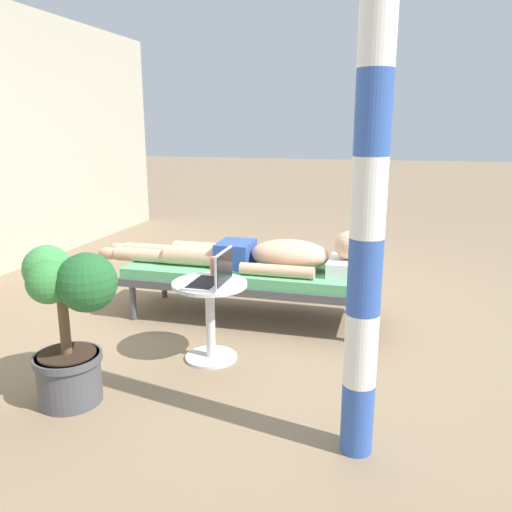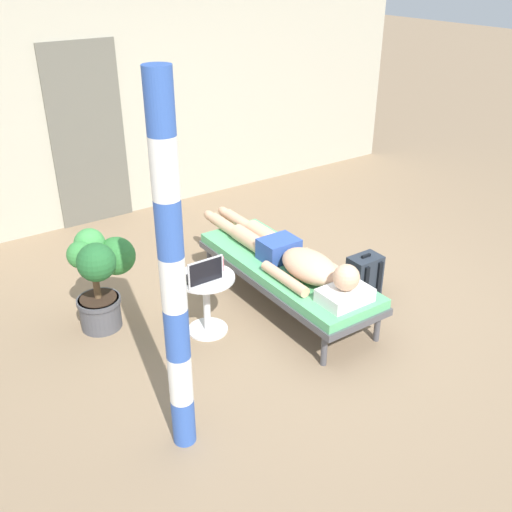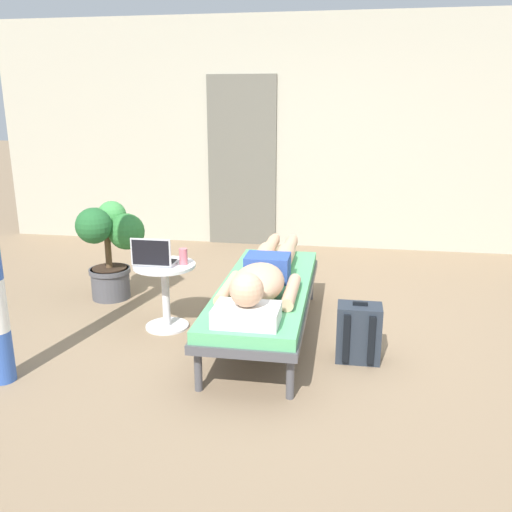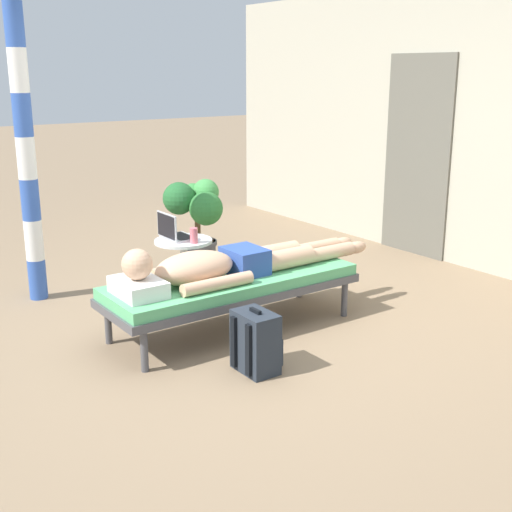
% 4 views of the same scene
% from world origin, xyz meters
% --- Properties ---
extents(ground_plane, '(40.00, 40.00, 0.00)m').
position_xyz_m(ground_plane, '(0.00, 0.00, 0.00)').
color(ground_plane, '#8C7256').
extents(house_wall_back, '(7.60, 0.20, 2.70)m').
position_xyz_m(house_wall_back, '(-0.18, 3.02, 1.35)').
color(house_wall_back, '#B2AD99').
rests_on(house_wall_back, ground).
extents(house_door_panel, '(0.84, 0.03, 2.04)m').
position_xyz_m(house_door_panel, '(-0.89, 2.91, 1.02)').
color(house_door_panel, '#625F54').
rests_on(house_door_panel, ground).
extents(lounge_chair, '(0.67, 1.94, 0.42)m').
position_xyz_m(lounge_chair, '(-0.18, 0.15, 0.35)').
color(lounge_chair, '#4C4C51').
rests_on(lounge_chair, ground).
extents(person_reclining, '(0.53, 2.17, 0.32)m').
position_xyz_m(person_reclining, '(-0.18, 0.08, 0.52)').
color(person_reclining, white).
rests_on(person_reclining, lounge_chair).
extents(side_table, '(0.48, 0.48, 0.52)m').
position_xyz_m(side_table, '(-0.98, 0.19, 0.36)').
color(side_table, silver).
rests_on(side_table, ground).
extents(laptop, '(0.31, 0.24, 0.23)m').
position_xyz_m(laptop, '(-1.04, 0.14, 0.58)').
color(laptop, silver).
rests_on(laptop, side_table).
extents(drink_glass, '(0.06, 0.06, 0.13)m').
position_xyz_m(drink_glass, '(-0.83, 0.21, 0.59)').
color(drink_glass, '#D86672').
rests_on(drink_glass, side_table).
extents(backpack, '(0.30, 0.26, 0.42)m').
position_xyz_m(backpack, '(0.51, -0.13, 0.20)').
color(backpack, '#262D38').
rests_on(backpack, ground).
extents(potted_plant, '(0.55, 0.55, 0.88)m').
position_xyz_m(potted_plant, '(-1.66, 0.72, 0.53)').
color(potted_plant, '#4C4C51').
rests_on(potted_plant, ground).
extents(porch_post, '(0.15, 0.15, 2.39)m').
position_xyz_m(porch_post, '(-1.73, -0.80, 1.19)').
color(porch_post, '#3359B2').
rests_on(porch_post, ground).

